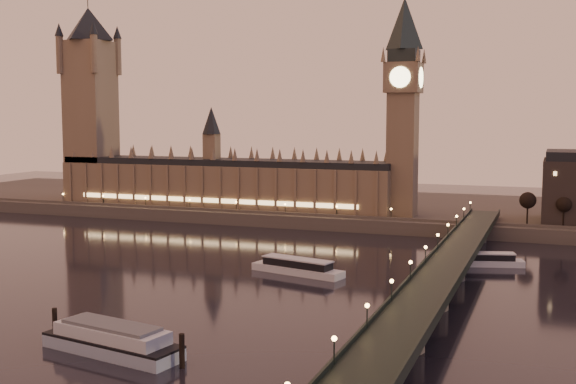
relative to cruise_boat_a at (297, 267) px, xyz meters
The scene contains 11 objects.
ground 42.38m from the cruise_boat_a, 166.41° to the right, with size 700.00×700.00×0.00m, color black.
far_embankment 155.46m from the cruise_boat_a, 94.11° to the left, with size 560.00×130.00×6.00m, color #423D35.
palace_of_westminster 138.95m from the cruise_boat_a, 126.19° to the left, with size 180.00×26.62×52.00m.
victoria_tower 205.71m from the cruise_boat_a, 145.42° to the left, with size 31.68×31.68×118.00m.
big_ben 127.63m from the cruise_boat_a, 83.39° to the left, with size 17.68×17.68×104.00m.
westminster_bridge 51.55m from the cruise_boat_a, 11.14° to the right, with size 13.20×260.00×15.30m.
bare_tree_0 122.29m from the cruise_boat_a, 54.63° to the left, with size 6.88×6.88×13.98m.
bare_tree_1 131.96m from the cruise_boat_a, 49.02° to the left, with size 6.88×6.88×13.98m.
cruise_boat_a is the anchor object (origin of this frame).
cruise_boat_b 69.11m from the cruise_boat_a, 31.45° to the left, with size 26.77×13.18×4.80m.
moored_barge 92.84m from the cruise_boat_a, 97.15° to the right, with size 39.85×16.27×7.43m.
Camera 1 is at (122.05, -216.59, 53.57)m, focal length 45.00 mm.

